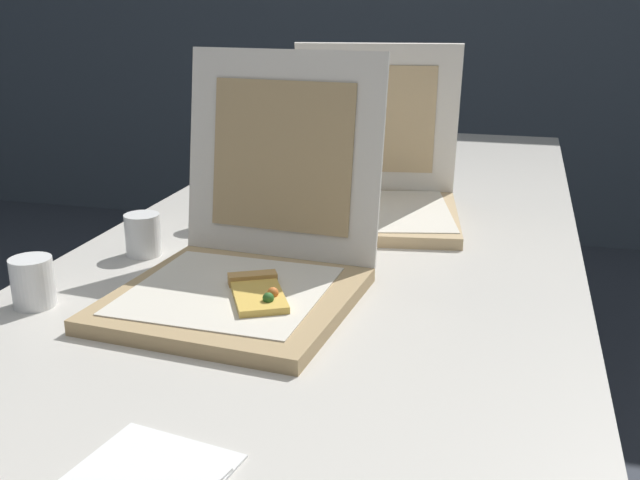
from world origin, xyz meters
TOP-DOWN VIEW (x-y plane):
  - table at (0.00, 0.67)m, footprint 0.88×2.42m
  - pizza_box_front at (-0.06, 0.37)m, footprint 0.37×0.42m
  - pizza_box_middle at (0.04, 0.83)m, footprint 0.38×0.38m
  - cup_white_far at (-0.23, 1.07)m, footprint 0.06×0.06m
  - cup_white_near_left at (-0.35, 0.25)m, footprint 0.06×0.06m
  - cup_white_mid at (-0.25, 0.69)m, footprint 0.06×0.06m
  - cup_white_near_center at (-0.30, 0.50)m, footprint 0.06×0.06m

SIDE VIEW (x-z plane):
  - table at x=0.00m, z-range 0.32..1.06m
  - cup_white_far at x=-0.23m, z-range 0.74..0.81m
  - cup_white_near_left at x=-0.35m, z-range 0.74..0.81m
  - cup_white_mid at x=-0.25m, z-range 0.74..0.81m
  - cup_white_near_center at x=-0.30m, z-range 0.74..0.81m
  - pizza_box_middle at x=0.04m, z-range 0.61..0.96m
  - pizza_box_front at x=-0.06m, z-range 0.61..0.96m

